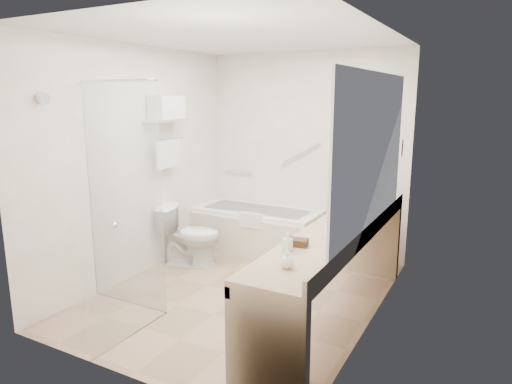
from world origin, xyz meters
The scene contains 25 objects.
floor centered at (0.00, 0.00, 0.00)m, with size 3.20×3.20×0.00m, color tan.
ceiling centered at (0.00, 0.00, 2.50)m, with size 2.60×3.20×0.10m, color silver.
wall_back centered at (0.00, 1.60, 1.25)m, with size 2.60×0.10×2.50m, color white.
wall_front centered at (0.00, -1.60, 1.25)m, with size 2.60×0.10×2.50m, color white.
wall_left centered at (-1.30, 0.00, 1.25)m, with size 0.10×3.20×2.50m, color white.
wall_right centered at (1.30, 0.00, 1.25)m, with size 0.10×3.20×2.50m, color white.
bathtub centered at (-0.50, 1.24, 0.28)m, with size 1.60×0.73×0.59m.
grab_bar_short centered at (-0.95, 1.56, 0.95)m, with size 0.03×0.03×0.40m, color silver.
grab_bar_long centered at (-0.05, 1.56, 1.25)m, with size 0.03×0.03×0.60m, color silver.
shower_enclosure centered at (-0.63, -0.93, 1.07)m, with size 0.96×0.91×2.11m.
towel_shelf centered at (-1.17, 0.35, 1.75)m, with size 0.24×0.55×0.81m.
vanity_counter centered at (1.02, -0.15, 0.64)m, with size 0.55×2.70×0.95m.
sink centered at (1.05, 0.25, 0.82)m, with size 0.40×0.52×0.14m, color white.
faucet centered at (1.20, 0.25, 0.93)m, with size 0.03×0.03×0.14m, color silver.
mirror centered at (1.29, -0.15, 1.55)m, with size 0.02×2.00×1.20m, color #AEB2BB.
hairdryer_unit centered at (1.25, 1.05, 1.45)m, with size 0.08×0.10×0.18m, color silver.
toilet centered at (-0.95, 0.42, 0.35)m, with size 0.40×0.72×0.71m, color white.
amenity_basket centered at (0.88, -0.67, 0.88)m, with size 0.16×0.11×0.05m, color #482A19.
soap_bottle_a centered at (0.86, -0.80, 0.88)m, with size 0.06×0.13×0.06m, color silver.
soap_bottle_b centered at (1.01, -1.13, 0.90)m, with size 0.09×0.12×0.09m, color silver.
water_bottle_left centered at (0.96, 1.10, 0.93)m, with size 0.06×0.06×0.19m.
water_bottle_mid centered at (1.03, 1.07, 0.94)m, with size 0.06×0.06×0.19m.
water_bottle_right centered at (0.96, 1.04, 0.93)m, with size 0.05×0.05×0.17m.
drinking_glass_near centered at (0.89, 0.59, 0.90)m, with size 0.08×0.08×0.10m, color silver.
drinking_glass_far centered at (1.00, 1.03, 0.89)m, with size 0.06×0.06×0.08m, color silver.
Camera 1 is at (2.18, -3.73, 1.97)m, focal length 32.00 mm.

